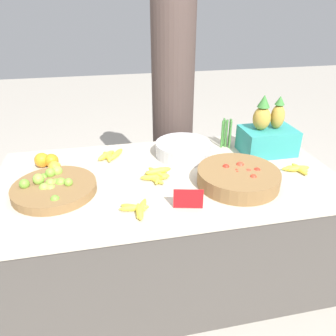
{
  "coord_description": "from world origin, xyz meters",
  "views": [
    {
      "loc": [
        -0.32,
        -1.51,
        1.53
      ],
      "look_at": [
        0.0,
        0.0,
        0.73
      ],
      "focal_mm": 35.0,
      "sensor_mm": 36.0,
      "label": 1
    }
  ],
  "objects_px": {
    "tomato_basket": "(238,177)",
    "vendor_person": "(173,107)",
    "lime_bowl": "(54,188)",
    "price_sign": "(188,199)",
    "metal_bowl": "(183,149)",
    "produce_crate": "(267,135)"
  },
  "relations": [
    {
      "from": "price_sign",
      "to": "produce_crate",
      "type": "xyz_separation_m",
      "value": [
        0.62,
        0.49,
        0.06
      ]
    },
    {
      "from": "metal_bowl",
      "to": "vendor_person",
      "type": "xyz_separation_m",
      "value": [
        0.05,
        0.52,
        0.1
      ]
    },
    {
      "from": "metal_bowl",
      "to": "tomato_basket",
      "type": "bearing_deg",
      "value": -64.14
    },
    {
      "from": "lime_bowl",
      "to": "tomato_basket",
      "type": "bearing_deg",
      "value": -6.9
    },
    {
      "from": "lime_bowl",
      "to": "produce_crate",
      "type": "height_order",
      "value": "produce_crate"
    },
    {
      "from": "metal_bowl",
      "to": "price_sign",
      "type": "distance_m",
      "value": 0.56
    },
    {
      "from": "lime_bowl",
      "to": "vendor_person",
      "type": "distance_m",
      "value": 1.12
    },
    {
      "from": "lime_bowl",
      "to": "price_sign",
      "type": "height_order",
      "value": "price_sign"
    },
    {
      "from": "lime_bowl",
      "to": "price_sign",
      "type": "distance_m",
      "value": 0.67
    },
    {
      "from": "tomato_basket",
      "to": "vendor_person",
      "type": "distance_m",
      "value": 0.93
    },
    {
      "from": "lime_bowl",
      "to": "produce_crate",
      "type": "relative_size",
      "value": 1.12
    },
    {
      "from": "lime_bowl",
      "to": "vendor_person",
      "type": "relative_size",
      "value": 0.23
    },
    {
      "from": "tomato_basket",
      "to": "produce_crate",
      "type": "relative_size",
      "value": 1.15
    },
    {
      "from": "tomato_basket",
      "to": "vendor_person",
      "type": "relative_size",
      "value": 0.24
    },
    {
      "from": "lime_bowl",
      "to": "vendor_person",
      "type": "height_order",
      "value": "vendor_person"
    },
    {
      "from": "metal_bowl",
      "to": "price_sign",
      "type": "relative_size",
      "value": 2.51
    },
    {
      "from": "metal_bowl",
      "to": "vendor_person",
      "type": "relative_size",
      "value": 0.19
    },
    {
      "from": "tomato_basket",
      "to": "metal_bowl",
      "type": "bearing_deg",
      "value": 115.86
    },
    {
      "from": "price_sign",
      "to": "vendor_person",
      "type": "height_order",
      "value": "vendor_person"
    },
    {
      "from": "produce_crate",
      "to": "metal_bowl",
      "type": "bearing_deg",
      "value": 173.21
    },
    {
      "from": "lime_bowl",
      "to": "metal_bowl",
      "type": "xyz_separation_m",
      "value": [
        0.73,
        0.28,
        0.02
      ]
    },
    {
      "from": "price_sign",
      "to": "produce_crate",
      "type": "height_order",
      "value": "produce_crate"
    }
  ]
}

